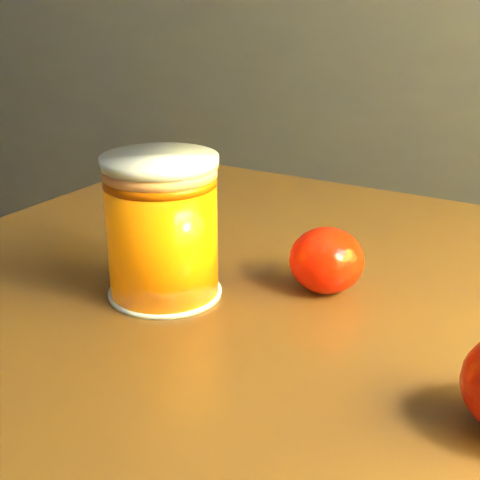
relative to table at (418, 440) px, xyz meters
The scene contains 4 objects.
kitchen_counter 1.67m from the table, 120.78° to the left, with size 3.15×0.60×0.90m, color #4D4D52.
table is the anchor object (origin of this frame).
juice_glass 0.25m from the table, 168.71° to the right, with size 0.09×0.09×0.11m.
orange_front 0.15m from the table, 161.55° to the left, with size 0.06×0.06×0.05m, color red.
Camera 1 is at (0.95, -0.40, 0.92)m, focal length 50.00 mm.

